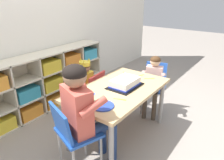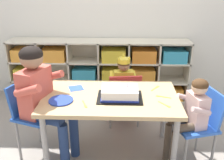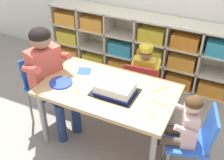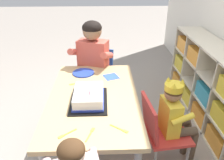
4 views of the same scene
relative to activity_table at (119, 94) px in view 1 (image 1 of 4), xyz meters
The scene contains 17 objects.
ground 0.54m from the activity_table, ahead, with size 16.00×16.00×0.00m, color gray.
classroom_back_wall 1.69m from the activity_table, 90.00° to the left, with size 6.13×0.10×2.87m, color silver.
storage_cubby_shelf 1.25m from the activity_table, 99.70° to the left, with size 2.35×0.32×0.81m.
activity_table is the anchor object (origin of this frame).
classroom_chair_blue 0.57m from the activity_table, 76.67° to the left, with size 0.40×0.39×0.63m.
child_with_crown 0.65m from the activity_table, 79.97° to the left, with size 0.31×0.32×0.80m.
classroom_chair_adult_side 0.71m from the activity_table, behind, with size 0.44×0.45×0.72m.
adult_helper_seated 0.60m from the activity_table, behind, with size 0.48×0.46×1.05m.
classroom_chair_guest_side 0.80m from the activity_table, ahead, with size 0.42×0.39×0.68m.
guest_at_table_side 0.69m from the activity_table, ahead, with size 0.33×0.33×0.81m.
birthday_cake_on_tray 0.14m from the activity_table, 21.03° to the right, with size 0.38×0.28×0.13m.
paper_plate_stack 0.43m from the activity_table, 164.87° to the right, with size 0.20×0.20×0.01m, color #233DA3.
paper_napkin_square 0.37m from the activity_table, 155.12° to the left, with size 0.13×0.13×0.00m, color #3356B7.
fork_near_child_seat 0.48m from the activity_table, 18.53° to the right, with size 0.09×0.11×0.00m.
fork_near_cake_tray 0.45m from the activity_table, ahead, with size 0.13×0.06×0.00m.
fork_by_napkin 0.46m from the activity_table, 24.10° to the left, with size 0.09×0.12×0.00m.
fork_scattered_mid_table 0.27m from the activity_table, 140.75° to the right, with size 0.06×0.12×0.00m.
Camera 1 is at (-1.73, -1.18, 1.57)m, focal length 34.23 mm.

